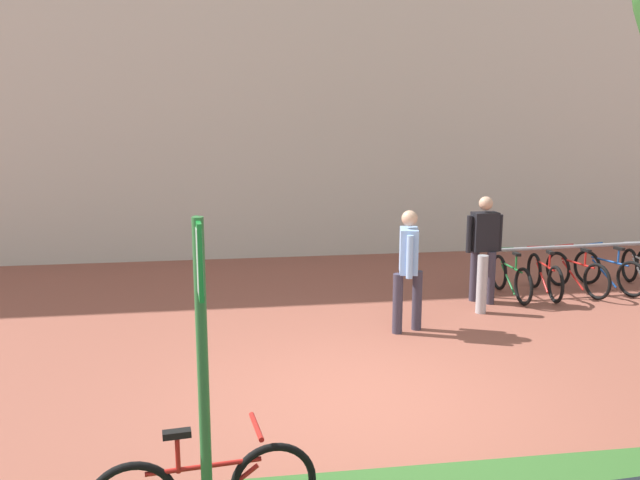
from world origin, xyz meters
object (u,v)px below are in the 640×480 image
person_suited_dark (484,242)px  person_shirt_white (408,263)px  parking_sign_post (202,337)px  bike_rack_cluster (594,272)px  bollard_steel (482,284)px

person_suited_dark → person_shirt_white: 2.00m
parking_sign_post → person_suited_dark: (4.29, 5.57, -0.59)m
bike_rack_cluster → person_shirt_white: 4.07m
bike_rack_cluster → person_shirt_white: (-3.71, -1.55, 0.64)m
parking_sign_post → person_shirt_white: bearing=58.1°
bike_rack_cluster → bollard_steel: (-2.35, -0.88, 0.10)m
person_shirt_white → person_suited_dark: bearing=37.5°
parking_sign_post → bollard_steel: (4.06, 5.02, -1.12)m
parking_sign_post → bike_rack_cluster: bearing=42.6°
parking_sign_post → person_suited_dark: size_ratio=1.40×
parking_sign_post → person_shirt_white: size_ratio=1.40×
parking_sign_post → bike_rack_cluster: 8.81m
bike_rack_cluster → parking_sign_post: bearing=-137.4°
bollard_steel → person_shirt_white: bearing=-153.8°
bike_rack_cluster → person_suited_dark: 2.24m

